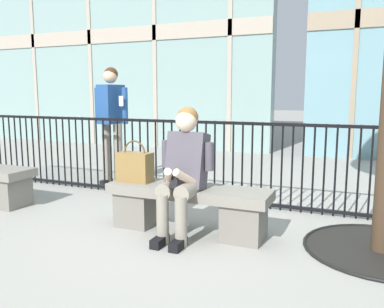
# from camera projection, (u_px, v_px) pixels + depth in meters

# --- Properties ---
(ground_plane) EXTENTS (60.00, 60.00, 0.00)m
(ground_plane) POSITION_uv_depth(u_px,v_px,m) (188.00, 231.00, 3.87)
(ground_plane) COLOR #9E9B93
(stone_bench) EXTENTS (1.60, 0.44, 0.45)m
(stone_bench) POSITION_uv_depth(u_px,v_px,m) (188.00, 204.00, 3.83)
(stone_bench) COLOR gray
(stone_bench) RESTS_ON ground
(seated_person_with_phone) EXTENTS (0.52, 0.66, 1.21)m
(seated_person_with_phone) POSITION_uv_depth(u_px,v_px,m) (183.00, 168.00, 3.65)
(seated_person_with_phone) COLOR gray
(seated_person_with_phone) RESTS_ON ground
(handbag_on_bench) EXTENTS (0.35, 0.18, 0.42)m
(handbag_on_bench) POSITION_uv_depth(u_px,v_px,m) (135.00, 166.00, 3.99)
(handbag_on_bench) COLOR olive
(handbag_on_bench) RESTS_ON stone_bench
(bystander_at_railing) EXTENTS (0.55, 0.40, 1.71)m
(bystander_at_railing) POSITION_uv_depth(u_px,v_px,m) (111.00, 117.00, 5.78)
(bystander_at_railing) COLOR gray
(bystander_at_railing) RESTS_ON ground
(plaza_railing) EXTENTS (7.88, 0.04, 1.01)m
(plaza_railing) POSITION_uv_depth(u_px,v_px,m) (224.00, 163.00, 4.77)
(plaza_railing) COLOR black
(plaza_railing) RESTS_ON ground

